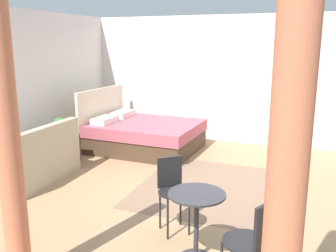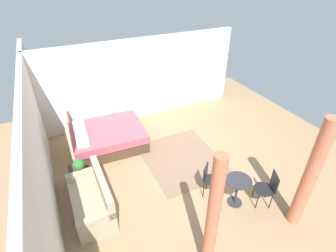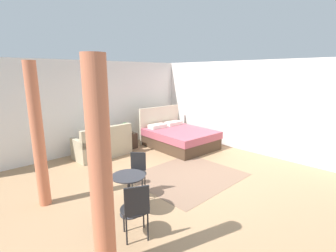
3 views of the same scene
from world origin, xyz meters
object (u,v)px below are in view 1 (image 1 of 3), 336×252
(bed, at_px, (143,134))
(balcony_table, at_px, (196,214))
(nightstand, at_px, (63,150))
(cafe_chair_near_window, at_px, (172,186))
(potted_plant, at_px, (60,126))
(couch, at_px, (34,163))
(cafe_chair_near_couch, at_px, (256,237))

(bed, distance_m, balcony_table, 4.02)
(nightstand, bearing_deg, cafe_chair_near_window, -120.96)
(bed, height_order, potted_plant, bed)
(couch, relative_size, cafe_chair_near_couch, 1.76)
(nightstand, bearing_deg, bed, -37.06)
(potted_plant, bearing_deg, cafe_chair_near_couch, -122.22)
(nightstand, xyz_separation_m, cafe_chair_near_window, (-1.60, -2.67, 0.28))
(cafe_chair_near_window, relative_size, cafe_chair_near_couch, 0.98)
(cafe_chair_near_window, bearing_deg, nightstand, 59.04)
(couch, height_order, potted_plant, couch)
(couch, relative_size, potted_plant, 4.31)
(nightstand, xyz_separation_m, balcony_table, (-2.11, -3.11, 0.24))
(nightstand, distance_m, cafe_chair_near_window, 3.13)
(bed, bearing_deg, potted_plant, 146.26)
(cafe_chair_near_window, xyz_separation_m, cafe_chair_near_couch, (-0.81, -1.04, -0.01))
(cafe_chair_near_window, height_order, cafe_chair_near_couch, cafe_chair_near_couch)
(couch, height_order, cafe_chair_near_window, couch)
(cafe_chair_near_window, bearing_deg, balcony_table, -139.34)
(couch, xyz_separation_m, cafe_chair_near_couch, (-1.48, -3.58, 0.22))
(balcony_table, relative_size, cafe_chair_near_window, 0.83)
(potted_plant, height_order, cafe_chair_near_couch, cafe_chair_near_couch)
(nightstand, xyz_separation_m, potted_plant, (-0.10, -0.05, 0.45))
(nightstand, relative_size, potted_plant, 1.40)
(bed, relative_size, nightstand, 4.36)
(nightstand, height_order, balcony_table, balcony_table)
(nightstand, distance_m, cafe_chair_near_couch, 4.44)
(bed, relative_size, couch, 1.42)
(couch, bearing_deg, potted_plant, 6.33)
(couch, bearing_deg, cafe_chair_near_couch, -112.49)
(couch, bearing_deg, balcony_table, -111.63)
(couch, xyz_separation_m, balcony_table, (-1.18, -2.97, 0.19))
(nightstand, bearing_deg, cafe_chair_near_couch, -122.99)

